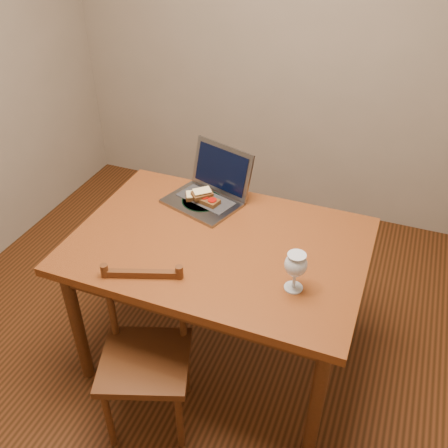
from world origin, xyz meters
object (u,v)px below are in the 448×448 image
(chair, at_px, (145,349))
(milk_glass, at_px, (295,272))
(laptop, at_px, (211,187))
(table, at_px, (219,257))
(plate, at_px, (202,202))

(chair, xyz_separation_m, milk_glass, (0.55, 0.27, 0.39))
(laptop, bearing_deg, milk_glass, -23.25)
(table, height_order, milk_glass, milk_glass)
(plate, height_order, milk_glass, milk_glass)
(plate, height_order, laptop, laptop)
(plate, bearing_deg, laptop, 67.99)
(table, relative_size, milk_glass, 7.48)
(milk_glass, bearing_deg, plate, 143.53)
(chair, height_order, plate, chair)
(chair, bearing_deg, table, 50.25)
(table, height_order, laptop, laptop)
(table, bearing_deg, plate, 126.64)
(plate, distance_m, milk_glass, 0.73)
(table, relative_size, chair, 2.73)
(plate, xyz_separation_m, milk_glass, (0.58, -0.43, 0.08))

